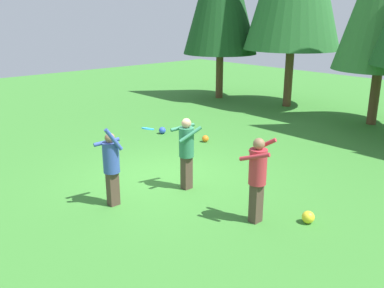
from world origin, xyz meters
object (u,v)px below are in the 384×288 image
object	(u,v)px
person_thrower	(111,163)
ball_yellow	(308,217)
ball_orange	(205,139)
ball_blue	(162,130)
person_catcher	(186,148)
frisbee	(148,129)
person_bystander	(258,173)
ball_red	(113,149)

from	to	relation	value
person_thrower	ball_yellow	xyz separation A→B (m)	(3.24, 2.36, -0.82)
ball_orange	ball_blue	xyz separation A→B (m)	(-1.66, -0.42, 0.01)
person_catcher	ball_blue	world-z (taller)	person_catcher
frisbee	ball_orange	world-z (taller)	frisbee
person_catcher	person_bystander	xyz separation A→B (m)	(2.12, -0.08, 0.02)
person_thrower	person_bystander	bearing A→B (deg)	-46.85
ball_orange	ball_blue	size ratio (longest dim) A/B	0.92
ball_red	ball_yellow	world-z (taller)	ball_yellow
person_thrower	person_bystander	size ratio (longest dim) A/B	1.03
person_catcher	ball_orange	distance (m)	3.81
ball_orange	ball_red	size ratio (longest dim) A/B	1.01
ball_orange	ball_yellow	xyz separation A→B (m)	(5.20, -2.24, 0.02)
person_bystander	ball_yellow	xyz separation A→B (m)	(0.73, 0.70, -0.89)
ball_orange	ball_yellow	size ratio (longest dim) A/B	0.87
person_bystander	ball_blue	xyz separation A→B (m)	(-6.13, 2.52, -0.90)
ball_red	ball_blue	distance (m)	2.39
person_catcher	ball_red	world-z (taller)	person_catcher
ball_orange	person_thrower	bearing A→B (deg)	-66.90
ball_yellow	ball_blue	xyz separation A→B (m)	(-6.86, 1.82, -0.01)
person_thrower	ball_orange	bearing A→B (deg)	32.92
frisbee	ball_yellow	world-z (taller)	frisbee
person_bystander	frisbee	bearing A→B (deg)	-0.00
person_thrower	frisbee	world-z (taller)	person_thrower
person_catcher	frisbee	bearing A→B (deg)	-0.00
person_bystander	ball_red	world-z (taller)	person_bystander
person_thrower	ball_red	size ratio (longest dim) A/B	8.26
person_bystander	frisbee	size ratio (longest dim) A/B	5.14
person_thrower	ball_orange	size ratio (longest dim) A/B	8.15
person_bystander	ball_orange	world-z (taller)	person_bystander
person_bystander	ball_yellow	bearing A→B (deg)	-154.79
person_bystander	frisbee	world-z (taller)	person_bystander
ball_orange	ball_red	distance (m)	2.92
person_catcher	frisbee	distance (m)	1.07
ball_blue	person_thrower	bearing A→B (deg)	-49.08
person_catcher	person_bystander	distance (m)	2.12
ball_yellow	person_catcher	bearing A→B (deg)	-167.59
frisbee	ball_red	size ratio (longest dim) A/B	1.56
person_catcher	person_thrower	bearing A→B (deg)	2.78
person_catcher	ball_red	distance (m)	3.50
person_catcher	ball_red	bearing A→B (deg)	-76.79
person_bystander	ball_yellow	world-z (taller)	person_bystander
ball_red	ball_yellow	distance (m)	6.26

